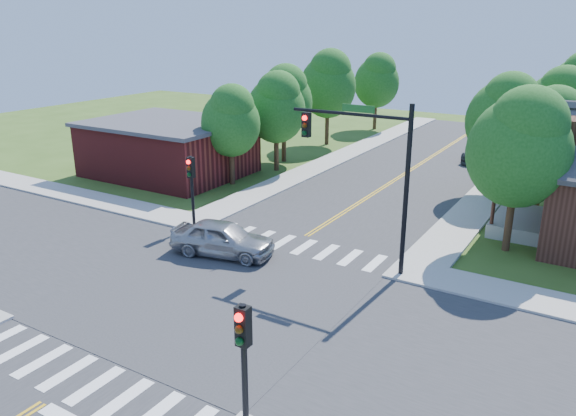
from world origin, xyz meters
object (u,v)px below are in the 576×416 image
Objects in this scene: car_silver at (222,239)px; car_dgrey at (480,151)px; signal_pole_nw at (191,178)px; signal_mast_ne at (368,159)px; signal_pole_se at (243,347)px.

car_silver reaches higher than car_dgrey.
signal_pole_nw is 0.76× the size of car_silver.
car_dgrey is at bearing 91.04° from signal_mast_ne.
signal_mast_ne is 23.08m from car_dgrey.
signal_mast_ne reaches higher than signal_pole_se.
signal_pole_nw is at bearing 47.64° from car_silver.
car_dgrey is at bearing 68.17° from signal_pole_nw.
car_silver is (3.48, -2.08, -1.85)m from signal_pole_nw.
car_silver is at bearing -30.84° from signal_pole_nw.
signal_mast_ne is 1.89× the size of signal_pole_se.
signal_mast_ne reaches higher than car_dgrey.
signal_pole_se is (1.69, -11.21, -2.19)m from signal_mast_ne.
car_dgrey is at bearing -24.30° from car_silver.
signal_pole_nw is 24.55m from car_dgrey.
signal_mast_ne is 7.56m from car_silver.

